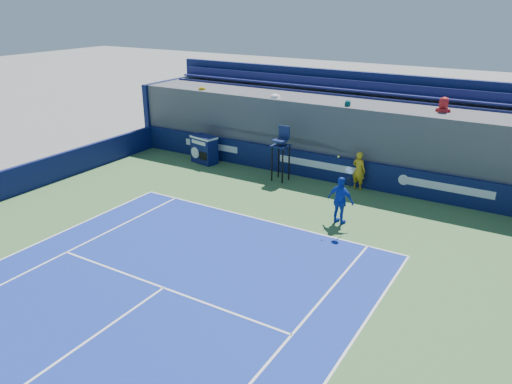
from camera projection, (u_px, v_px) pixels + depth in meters
The scene contains 6 objects.
ball_person at pixel (359, 171), 21.27m from camera, with size 0.61×0.40×1.68m, color gold.
back_hoarding at pixel (320, 167), 22.53m from camera, with size 20.40×0.21×1.20m.
match_clock at pixel (204, 149), 24.75m from camera, with size 1.44×0.97×1.40m.
umpire_chair at pixel (281, 148), 22.09m from camera, with size 0.74×0.74×2.48m.
tennis_player at pixel (341, 201), 17.97m from camera, with size 1.11×0.61×2.57m.
stadium_seating at pixel (339, 131), 23.72m from camera, with size 21.00×4.05×4.40m.
Camera 1 is at (8.60, -2.71, 7.74)m, focal length 35.00 mm.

